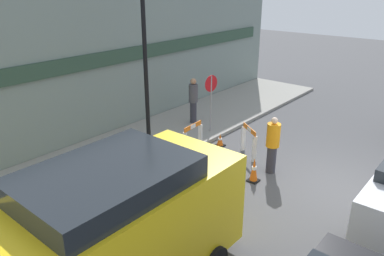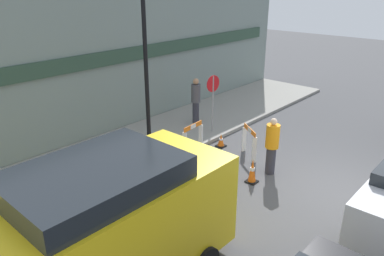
{
  "view_description": "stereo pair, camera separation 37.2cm",
  "coord_description": "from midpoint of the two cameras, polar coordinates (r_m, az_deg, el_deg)",
  "views": [
    {
      "loc": [
        -9.44,
        -2.72,
        5.32
      ],
      "look_at": [
        -1.08,
        4.29,
        1.0
      ],
      "focal_mm": 35.0,
      "sensor_mm": 36.0,
      "label": 1
    },
    {
      "loc": [
        -9.2,
        -3.0,
        5.32
      ],
      "look_at": [
        -1.08,
        4.29,
        1.0
      ],
      "focal_mm": 35.0,
      "sensor_mm": 36.0,
      "label": 2
    }
  ],
  "objects": [
    {
      "name": "streetlamp_post",
      "position": [
        11.28,
        -8.24,
        13.11
      ],
      "size": [
        0.44,
        0.44,
        5.6
      ],
      "color": "black",
      "rests_on": "sidewalk_slab"
    },
    {
      "name": "barricade_1",
      "position": [
        12.09,
        7.79,
        -1.86
      ],
      "size": [
        0.63,
        0.84,
        1.0
      ],
      "rotation": [
        0.0,
        0.0,
        7.26
      ],
      "color": "white",
      "rests_on": "ground_plane"
    },
    {
      "name": "sidewalk_slab",
      "position": [
        14.0,
        -3.83,
        -0.51
      ],
      "size": [
        18.0,
        3.34,
        0.12
      ],
      "color": "gray",
      "rests_on": "ground_plane"
    },
    {
      "name": "storefront_facade",
      "position": [
        14.47,
        -9.19,
        11.11
      ],
      "size": [
        18.0,
        0.22,
        5.5
      ],
      "color": "gray",
      "rests_on": "ground_plane"
    },
    {
      "name": "barricade_2",
      "position": [
        12.01,
        -0.76,
        -1.59
      ],
      "size": [
        0.93,
        0.22,
        1.08
      ],
      "rotation": [
        0.0,
        0.0,
        9.52
      ],
      "color": "white",
      "rests_on": "ground_plane"
    },
    {
      "name": "traffic_cone_1",
      "position": [
        12.83,
        3.48,
        -1.87
      ],
      "size": [
        0.3,
        0.3,
        0.46
      ],
      "color": "black",
      "rests_on": "ground_plane"
    },
    {
      "name": "barricade_0",
      "position": [
        10.48,
        -3.12,
        -5.61
      ],
      "size": [
        0.16,
        0.98,
        0.96
      ],
      "rotation": [
        0.0,
        0.0,
        4.74
      ],
      "color": "white",
      "rests_on": "ground_plane"
    },
    {
      "name": "work_van",
      "position": [
        6.71,
        -13.72,
        -14.88
      ],
      "size": [
        4.99,
        2.27,
        2.58
      ],
      "color": "yellow",
      "rests_on": "ground_plane"
    },
    {
      "name": "ground_plane",
      "position": [
        11.1,
        20.2,
        -8.49
      ],
      "size": [
        60.0,
        60.0,
        0.0
      ],
      "primitive_type": "plane",
      "color": "#4C4C4F"
    },
    {
      "name": "traffic_cone_2",
      "position": [
        10.69,
        8.43,
        -6.37
      ],
      "size": [
        0.3,
        0.3,
        0.72
      ],
      "color": "black",
      "rests_on": "ground_plane"
    },
    {
      "name": "person_worker",
      "position": [
        11.03,
        11.24,
        -2.35
      ],
      "size": [
        0.5,
        0.5,
        1.73
      ],
      "rotation": [
        0.0,
        0.0,
        1.92
      ],
      "color": "#33333D",
      "rests_on": "ground_plane"
    },
    {
      "name": "stop_sign",
      "position": [
        13.41,
        2.11,
        5.18
      ],
      "size": [
        0.6,
        0.09,
        2.1
      ],
      "rotation": [
        0.0,
        0.0,
        3.02
      ],
      "color": "gray",
      "rests_on": "sidewalk_slab"
    },
    {
      "name": "traffic_cone_0",
      "position": [
        11.62,
        -3.64,
        -4.31
      ],
      "size": [
        0.3,
        0.3,
        0.52
      ],
      "color": "black",
      "rests_on": "ground_plane"
    },
    {
      "name": "person_pedestrian",
      "position": [
        14.38,
        -0.54,
        4.42
      ],
      "size": [
        0.45,
        0.45,
        1.77
      ],
      "rotation": [
        0.0,
        0.0,
        3.47
      ],
      "color": "#33333D",
      "rests_on": "sidewalk_slab"
    }
  ]
}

